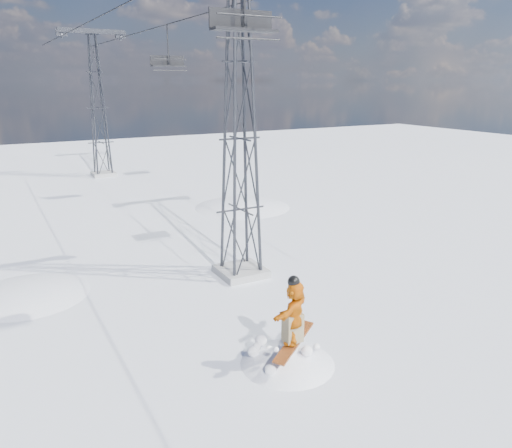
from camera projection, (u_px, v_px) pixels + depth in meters
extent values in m
plane|color=white|center=(352.00, 380.00, 13.14)|extent=(120.00, 120.00, 0.00)
sphere|color=white|center=(243.00, 343.00, 33.71)|extent=(20.00, 20.00, 20.00)
cube|color=#999999|center=(241.00, 271.00, 20.21)|extent=(1.80, 1.80, 0.30)
cube|color=#999999|center=(104.00, 174.00, 41.28)|extent=(1.80, 1.80, 0.30)
cube|color=#2D2F35|center=(91.00, 31.00, 38.21)|extent=(5.00, 0.35, 0.35)
cube|color=#2D2F35|center=(61.00, 33.00, 37.25)|extent=(0.80, 0.25, 0.50)
cube|color=#2D2F35|center=(120.00, 35.00, 39.28)|extent=(0.80, 0.25, 0.50)
cylinder|color=black|center=(101.00, 16.00, 25.93)|extent=(0.06, 51.00, 0.06)
cylinder|color=black|center=(181.00, 20.00, 27.96)|extent=(0.06, 51.00, 0.06)
sphere|color=white|center=(286.00, 417.00, 14.39)|extent=(4.40, 4.40, 4.40)
cube|color=#C5571A|center=(294.00, 342.00, 13.43)|extent=(1.70, 1.19, 0.47)
imported|color=orange|center=(294.00, 312.00, 13.18)|extent=(1.64, 1.30, 1.74)
cube|color=#7E6E4E|center=(294.00, 328.00, 13.31)|extent=(0.61, 0.57, 0.80)
sphere|color=black|center=(295.00, 282.00, 12.95)|extent=(0.33, 0.33, 0.33)
cube|color=black|center=(245.00, 30.00, 12.85)|extent=(1.82, 0.41, 0.07)
cube|color=black|center=(241.00, 19.00, 12.94)|extent=(1.82, 0.05, 0.50)
cylinder|color=black|center=(249.00, 39.00, 12.72)|extent=(1.82, 0.05, 0.05)
cylinder|color=black|center=(250.00, 16.00, 12.53)|extent=(1.82, 0.05, 0.05)
cylinder|color=black|center=(168.00, 45.00, 30.33)|extent=(0.09, 0.09, 2.39)
cube|color=black|center=(169.00, 66.00, 30.66)|extent=(2.17, 0.49, 0.09)
cube|color=black|center=(167.00, 61.00, 30.77)|extent=(2.17, 0.07, 0.60)
cylinder|color=black|center=(170.00, 70.00, 30.50)|extent=(2.17, 0.07, 0.07)
cylinder|color=black|center=(170.00, 59.00, 30.28)|extent=(2.17, 0.05, 0.05)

